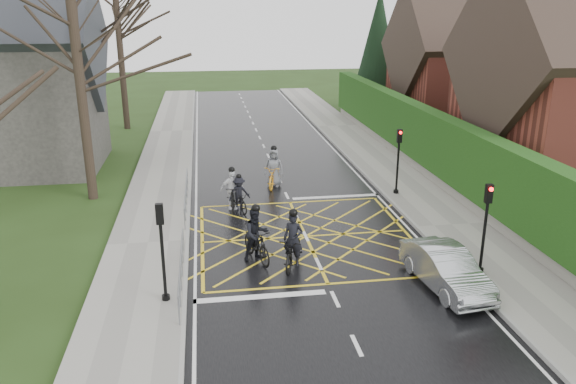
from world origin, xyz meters
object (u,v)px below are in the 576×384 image
object	(u,v)px
cyclist_mid	(239,197)
cyclist_front	(232,194)
cyclist_rear	(293,247)
cyclist_lead	(274,172)
cyclist_back	(256,239)
car	(446,269)

from	to	relation	value
cyclist_mid	cyclist_front	world-z (taller)	cyclist_front
cyclist_front	cyclist_rear	bearing A→B (deg)	-69.20
cyclist_mid	cyclist_lead	bearing A→B (deg)	41.06
cyclist_rear	cyclist_mid	xyz separation A→B (m)	(-1.46, 5.82, -0.07)
cyclist_back	cyclist_front	world-z (taller)	cyclist_back
cyclist_back	cyclist_rear	bearing A→B (deg)	-46.76
car	cyclist_front	bearing A→B (deg)	120.39
cyclist_rear	car	xyz separation A→B (m)	(4.52, -2.30, -0.02)
car	cyclist_rear	bearing A→B (deg)	146.36
cyclist_front	car	size ratio (longest dim) A/B	0.50
cyclist_rear	cyclist_back	distance (m)	1.38
cyclist_front	cyclist_back	bearing A→B (deg)	-79.75
cyclist_mid	car	size ratio (longest dim) A/B	0.46
cyclist_mid	cyclist_lead	distance (m)	3.72
cyclist_back	car	size ratio (longest dim) A/B	0.55
cyclist_mid	cyclist_back	bearing A→B (deg)	-104.72
cyclist_rear	cyclist_lead	xyz separation A→B (m)	(0.48, 8.99, 0.05)
cyclist_lead	car	bearing A→B (deg)	-51.95
cyclist_mid	car	world-z (taller)	cyclist_mid
cyclist_rear	car	size ratio (longest dim) A/B	0.57
cyclist_back	car	world-z (taller)	cyclist_back
cyclist_lead	cyclist_front	bearing A→B (deg)	-108.29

